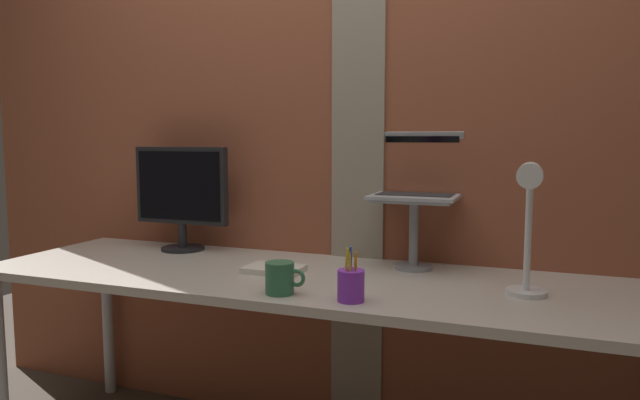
% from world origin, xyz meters
% --- Properties ---
extents(brick_wall_back, '(3.51, 0.16, 2.32)m').
position_xyz_m(brick_wall_back, '(0.00, 0.46, 1.16)').
color(brick_wall_back, brown).
rests_on(brick_wall_back, ground_plane).
extents(desk, '(2.38, 0.70, 0.72)m').
position_xyz_m(desk, '(0.04, 0.05, 0.66)').
color(desk, beige).
rests_on(desk, ground_plane).
extents(monitor, '(0.42, 0.18, 0.43)m').
position_xyz_m(monitor, '(-0.63, 0.28, 0.97)').
color(monitor, black).
rests_on(monitor, desk).
extents(laptop_stand, '(0.28, 0.22, 0.25)m').
position_xyz_m(laptop_stand, '(0.35, 0.28, 0.89)').
color(laptop_stand, gray).
rests_on(laptop_stand, desk).
extents(laptop, '(0.31, 0.30, 0.24)m').
position_xyz_m(laptop, '(0.35, 0.36, 1.04)').
color(laptop, '#ADB2B7').
rests_on(laptop, laptop_stand).
extents(desk_lamp, '(0.12, 0.20, 0.40)m').
position_xyz_m(desk_lamp, '(0.74, -0.00, 0.97)').
color(desk_lamp, white).
rests_on(desk_lamp, desk).
extents(pen_cup, '(0.08, 0.08, 0.16)m').
position_xyz_m(pen_cup, '(0.27, -0.20, 0.77)').
color(pen_cup, purple).
rests_on(pen_cup, desk).
extents(coffee_mug, '(0.13, 0.09, 0.10)m').
position_xyz_m(coffee_mug, '(0.05, -0.20, 0.77)').
color(coffee_mug, '#33724C').
rests_on(coffee_mug, desk).
extents(paper_clutter_stack, '(0.20, 0.14, 0.02)m').
position_xyz_m(paper_clutter_stack, '(-0.09, 0.05, 0.73)').
color(paper_clutter_stack, silver).
rests_on(paper_clutter_stack, desk).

